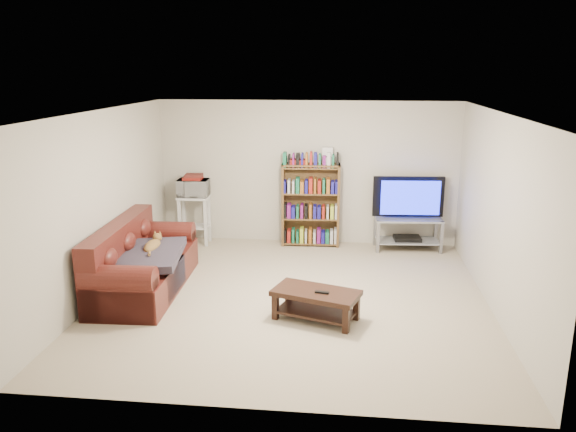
# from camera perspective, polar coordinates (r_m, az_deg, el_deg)

# --- Properties ---
(floor) EXTENTS (5.00, 5.00, 0.00)m
(floor) POSITION_cam_1_polar(r_m,az_deg,el_deg) (7.42, 0.44, -8.30)
(floor) COLOR tan
(floor) RESTS_ON ground
(ceiling) EXTENTS (5.00, 5.00, 0.00)m
(ceiling) POSITION_cam_1_polar(r_m,az_deg,el_deg) (6.84, 0.48, 10.51)
(ceiling) COLOR white
(ceiling) RESTS_ON ground
(wall_back) EXTENTS (5.00, 0.00, 5.00)m
(wall_back) POSITION_cam_1_polar(r_m,az_deg,el_deg) (9.47, 1.98, 4.40)
(wall_back) COLOR beige
(wall_back) RESTS_ON ground
(wall_front) EXTENTS (5.00, 0.00, 5.00)m
(wall_front) POSITION_cam_1_polar(r_m,az_deg,el_deg) (4.67, -2.64, -6.76)
(wall_front) COLOR beige
(wall_front) RESTS_ON ground
(wall_left) EXTENTS (0.00, 5.00, 5.00)m
(wall_left) POSITION_cam_1_polar(r_m,az_deg,el_deg) (7.69, -18.41, 1.17)
(wall_left) COLOR beige
(wall_left) RESTS_ON ground
(wall_right) EXTENTS (0.00, 5.00, 5.00)m
(wall_right) POSITION_cam_1_polar(r_m,az_deg,el_deg) (7.24, 20.56, 0.15)
(wall_right) COLOR beige
(wall_right) RESTS_ON ground
(sofa) EXTENTS (1.02, 2.20, 0.92)m
(sofa) POSITION_cam_1_polar(r_m,az_deg,el_deg) (7.83, -14.90, -5.01)
(sofa) COLOR #4D1914
(sofa) RESTS_ON floor
(blanket) EXTENTS (0.96, 1.18, 0.19)m
(blanket) POSITION_cam_1_polar(r_m,az_deg,el_deg) (7.57, -14.04, -3.89)
(blanket) COLOR #342D39
(blanket) RESTS_ON sofa
(cat) EXTENTS (0.26, 0.60, 0.18)m
(cat) POSITION_cam_1_polar(r_m,az_deg,el_deg) (7.73, -13.62, -3.01)
(cat) COLOR brown
(cat) RESTS_ON sofa
(coffee_table) EXTENTS (1.11, 0.79, 0.37)m
(coffee_table) POSITION_cam_1_polar(r_m,az_deg,el_deg) (6.74, 2.86, -8.46)
(coffee_table) COLOR black
(coffee_table) RESTS_ON floor
(remote) EXTENTS (0.17, 0.07, 0.02)m
(remote) POSITION_cam_1_polar(r_m,az_deg,el_deg) (6.62, 3.47, -7.75)
(remote) COLOR black
(remote) RESTS_ON coffee_table
(tv_stand) EXTENTS (1.11, 0.56, 0.54)m
(tv_stand) POSITION_cam_1_polar(r_m,az_deg,el_deg) (9.42, 12.06, -1.21)
(tv_stand) COLOR #999EA3
(tv_stand) RESTS_ON floor
(television) EXTENTS (1.17, 0.23, 0.67)m
(television) POSITION_cam_1_polar(r_m,az_deg,el_deg) (9.30, 12.23, 1.80)
(television) COLOR black
(television) RESTS_ON tv_stand
(dvd_player) EXTENTS (0.45, 0.33, 0.06)m
(dvd_player) POSITION_cam_1_polar(r_m,az_deg,el_deg) (9.47, 12.01, -2.22)
(dvd_player) COLOR black
(dvd_player) RESTS_ON tv_stand
(bookshelf) EXTENTS (0.97, 0.34, 1.39)m
(bookshelf) POSITION_cam_1_polar(r_m,az_deg,el_deg) (9.37, 2.31, 1.24)
(bookshelf) COLOR brown
(bookshelf) RESTS_ON floor
(shelf_clutter) EXTENTS (0.71, 0.24, 0.28)m
(shelf_clutter) POSITION_cam_1_polar(r_m,az_deg,el_deg) (9.23, 2.98, 5.94)
(shelf_clutter) COLOR silver
(shelf_clutter) RESTS_ON bookshelf
(microwave_stand) EXTENTS (0.53, 0.39, 0.83)m
(microwave_stand) POSITION_cam_1_polar(r_m,az_deg,el_deg) (9.62, -9.49, 0.28)
(microwave_stand) COLOR silver
(microwave_stand) RESTS_ON floor
(microwave) EXTENTS (0.52, 0.36, 0.28)m
(microwave) POSITION_cam_1_polar(r_m,az_deg,el_deg) (9.52, -9.60, 2.84)
(microwave) COLOR silver
(microwave) RESTS_ON microwave_stand
(game_boxes) EXTENTS (0.31, 0.27, 0.05)m
(game_boxes) POSITION_cam_1_polar(r_m,az_deg,el_deg) (9.49, -9.64, 3.82)
(game_boxes) COLOR maroon
(game_boxes) RESTS_ON microwave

